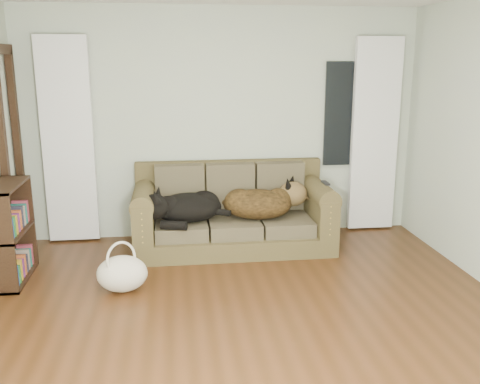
{
  "coord_description": "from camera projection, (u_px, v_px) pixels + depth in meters",
  "views": [
    {
      "loc": [
        -0.57,
        -3.58,
        2.03
      ],
      "look_at": [
        0.1,
        1.6,
        0.72
      ],
      "focal_mm": 40.0,
      "sensor_mm": 36.0,
      "label": 1
    }
  ],
  "objects": [
    {
      "name": "floor",
      "position": [
        254.0,
        337.0,
        4.01
      ],
      "size": [
        5.0,
        5.0,
        0.0
      ],
      "primitive_type": "plane",
      "color": "#3B200D",
      "rests_on": "ground"
    },
    {
      "name": "wall_back",
      "position": [
        222.0,
        124.0,
        6.1
      ],
      "size": [
        4.5,
        0.04,
        2.6
      ],
      "primitive_type": "cube",
      "color": "#B2BFA3",
      "rests_on": "ground"
    },
    {
      "name": "curtain_left",
      "position": [
        68.0,
        141.0,
        5.85
      ],
      "size": [
        0.55,
        0.08,
        2.25
      ],
      "primitive_type": "cube",
      "color": "white",
      "rests_on": "ground"
    },
    {
      "name": "curtain_right",
      "position": [
        374.0,
        136.0,
        6.28
      ],
      "size": [
        0.55,
        0.08,
        2.25
      ],
      "primitive_type": "cube",
      "color": "white",
      "rests_on": "ground"
    },
    {
      "name": "window_pane",
      "position": [
        345.0,
        114.0,
        6.23
      ],
      "size": [
        0.5,
        0.03,
        1.2
      ],
      "primitive_type": "cube",
      "color": "black",
      "rests_on": "wall_back"
    },
    {
      "name": "door_casing",
      "position": [
        12.0,
        157.0,
        5.46
      ],
      "size": [
        0.07,
        0.6,
        2.1
      ],
      "primitive_type": "cube",
      "color": "black",
      "rests_on": "ground"
    },
    {
      "name": "sofa",
      "position": [
        233.0,
        208.0,
        5.81
      ],
      "size": [
        2.12,
        0.92,
        0.87
      ],
      "primitive_type": "cube",
      "color": "#443920",
      "rests_on": "floor"
    },
    {
      "name": "dog_black_lab",
      "position": [
        184.0,
        210.0,
        5.64
      ],
      "size": [
        0.79,
        0.61,
        0.31
      ],
      "primitive_type": "ellipsoid",
      "rotation": [
        0.0,
        0.0,
        0.14
      ],
      "color": "black",
      "rests_on": "sofa"
    },
    {
      "name": "dog_shepherd",
      "position": [
        261.0,
        204.0,
        5.8
      ],
      "size": [
        0.87,
        0.68,
        0.34
      ],
      "primitive_type": "ellipsoid",
      "rotation": [
        0.0,
        0.0,
        2.95
      ],
      "color": "black",
      "rests_on": "sofa"
    },
    {
      "name": "tv_remote",
      "position": [
        326.0,
        183.0,
        5.75
      ],
      "size": [
        0.06,
        0.2,
        0.02
      ],
      "primitive_type": "cube",
      "rotation": [
        0.0,
        0.0,
        0.02
      ],
      "color": "black",
      "rests_on": "sofa"
    },
    {
      "name": "tote_bag",
      "position": [
        122.0,
        274.0,
        4.77
      ],
      "size": [
        0.55,
        0.49,
        0.33
      ],
      "primitive_type": "ellipsoid",
      "rotation": [
        0.0,
        0.0,
        0.37
      ],
      "color": "beige",
      "rests_on": "floor"
    },
    {
      "name": "bookshelf",
      "position": [
        9.0,
        229.0,
        4.94
      ],
      "size": [
        0.36,
        0.77,
        0.93
      ],
      "primitive_type": "cube",
      "rotation": [
        0.0,
        0.0,
        0.11
      ],
      "color": "black",
      "rests_on": "floor"
    }
  ]
}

